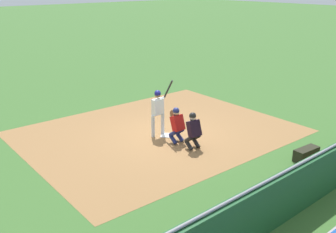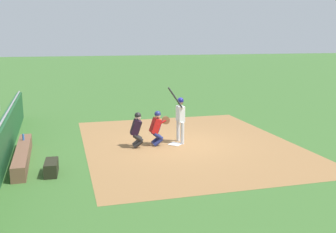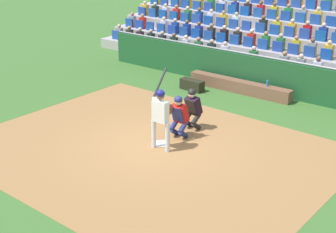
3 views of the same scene
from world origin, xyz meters
The scene contains 11 objects.
ground_plane centered at (0.00, 0.00, 0.00)m, with size 160.00×160.00×0.00m, color #3B682C.
infield_dirt_patch centered at (0.00, 0.50, 0.00)m, with size 9.70×7.65×0.01m, color #986C40.
home_plate_marker centered at (0.00, 0.00, 0.02)m, with size 0.44×0.44×0.02m, color white.
batter_at_plate centered at (-0.20, 0.25, 1.08)m, with size 0.61×0.69×2.18m.
catcher_crouching centered at (-0.12, -0.67, 0.73)m, with size 0.46×0.72×1.31m.
home_plate_umpire centered at (-0.06, -1.45, 0.71)m, with size 0.49×0.49×1.31m.
dugout_wall centered at (0.00, -5.88, 0.65)m, with size 14.10×0.24×1.36m.
dugout_bench centered at (0.60, -5.33, 0.22)m, with size 4.08×0.40×0.44m, color brown.
water_bottle_on_bench centered at (-0.51, -5.35, 0.55)m, with size 0.07×0.07×0.22m, color blue.
equipment_duffel_bag centered at (2.09, -4.46, 0.20)m, with size 0.93×0.36×0.40m, color black.
bleacher_stand centered at (0.00, -10.89, 1.01)m, with size 19.10×5.95×3.39m.
Camera 3 is at (-7.93, 9.81, 5.84)m, focal length 52.72 mm.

